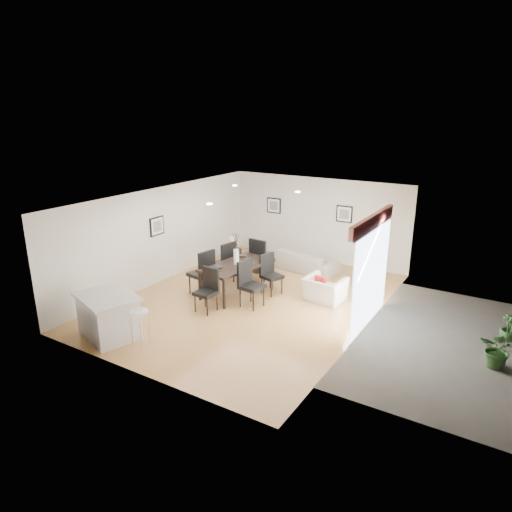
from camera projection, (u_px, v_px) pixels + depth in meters
The scene contains 28 objects.
ground at pixel (252, 301), 11.82m from camera, with size 8.00×8.00×0.00m, color #B47B4A.
wall_back at pixel (318, 220), 14.65m from camera, with size 6.00×0.04×2.70m, color silver.
wall_front at pixel (133, 308), 8.16m from camera, with size 6.00×0.04×2.70m, color silver.
wall_left at pixel (162, 235), 12.90m from camera, with size 0.04×8.00×2.70m, color silver.
wall_right at pixel (368, 273), 9.91m from camera, with size 0.04×8.00×2.70m, color silver.
ceiling at pixel (251, 198), 10.99m from camera, with size 6.00×8.00×0.02m, color white.
sofa at pixel (304, 261), 13.98m from camera, with size 2.09×0.82×0.61m, color #A39A84.
armchair at pixel (325, 289), 11.74m from camera, with size 0.98×0.85×0.63m, color beige.
courtyard_plant_a at pixel (499, 350), 8.67m from camera, with size 0.66×0.58×0.74m, color #366029.
courtyard_plant_b at pixel (509, 328), 9.72m from camera, with size 0.34×0.34×0.60m, color #366029.
dining_table at pixel (236, 267), 12.07m from camera, with size 1.29×2.13×0.84m.
dining_chair_wnear at pixel (204, 270), 12.02m from camera, with size 0.64×0.64×1.25m.
dining_chair_wfar at pixel (225, 260), 12.84m from camera, with size 0.63×0.63×1.21m.
dining_chair_enear at pixel (249, 281), 11.35m from camera, with size 0.59×0.59×1.19m.
dining_chair_efar at pixel (270, 271), 12.19m from camera, with size 0.61×0.61×1.08m.
dining_chair_head at pixel (208, 287), 11.11m from camera, with size 0.50×0.50×1.08m.
dining_chair_foot at pixel (260, 257), 13.09m from camera, with size 0.59×0.59×1.24m.
vase at pixel (236, 250), 11.93m from camera, with size 0.93×1.52×0.86m.
coffee_table at pixel (253, 263), 14.18m from camera, with size 0.95×0.57×0.38m, color black.
side_table at pixel (233, 256), 14.49m from camera, with size 0.41×0.41×0.55m, color black.
table_lamp at pixel (232, 241), 14.33m from camera, with size 0.19×0.19×0.37m.
cushion at pixel (320, 282), 11.65m from camera, with size 0.31×0.10×0.31m, color #AB1716.
kitchen_island at pixel (109, 315), 9.86m from camera, with size 1.62×1.42×0.95m.
bar_stool at pixel (139, 316), 9.33m from camera, with size 0.37×0.37×0.82m.
framed_print_back_left at pixel (274, 206), 15.33m from camera, with size 0.52×0.04×0.52m.
framed_print_back_right at pixel (344, 214), 14.08m from camera, with size 0.52×0.04×0.52m.
framed_print_left_wall at pixel (157, 226), 12.63m from camera, with size 0.04×0.52×0.52m.
sliding_door at pixel (372, 255), 10.08m from camera, with size 0.12×2.70×2.57m.
Camera 1 is at (5.80, -9.22, 4.74)m, focal length 32.00 mm.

